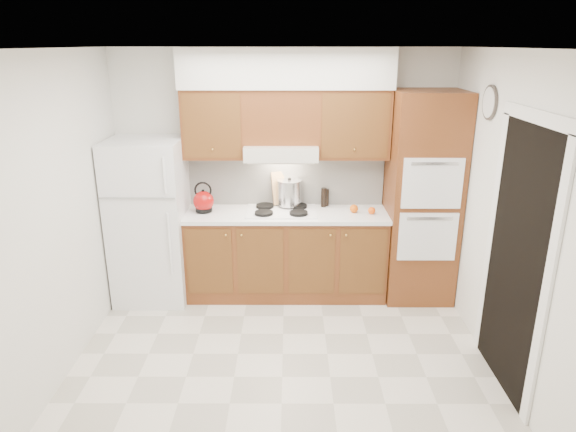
# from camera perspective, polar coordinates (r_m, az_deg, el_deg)

# --- Properties ---
(floor) EXTENTS (3.60, 3.60, 0.00)m
(floor) POSITION_cam_1_polar(r_m,az_deg,el_deg) (4.75, -0.60, -15.07)
(floor) COLOR beige
(floor) RESTS_ON ground
(ceiling) EXTENTS (3.60, 3.60, 0.00)m
(ceiling) POSITION_cam_1_polar(r_m,az_deg,el_deg) (3.95, -0.73, 18.16)
(ceiling) COLOR white
(ceiling) RESTS_ON wall_back
(wall_back) EXTENTS (3.60, 0.02, 2.60)m
(wall_back) POSITION_cam_1_polar(r_m,az_deg,el_deg) (5.61, -0.45, 4.89)
(wall_back) COLOR silver
(wall_back) RESTS_ON floor
(wall_left) EXTENTS (0.02, 3.00, 2.60)m
(wall_left) POSITION_cam_1_polar(r_m,az_deg,el_deg) (4.56, -23.90, -0.01)
(wall_left) COLOR silver
(wall_left) RESTS_ON floor
(wall_right) EXTENTS (0.02, 3.00, 2.60)m
(wall_right) POSITION_cam_1_polar(r_m,az_deg,el_deg) (4.52, 22.84, -0.04)
(wall_right) COLOR silver
(wall_right) RESTS_ON floor
(fridge) EXTENTS (0.75, 0.72, 1.72)m
(fridge) POSITION_cam_1_polar(r_m,az_deg,el_deg) (5.58, -15.06, -0.54)
(fridge) COLOR white
(fridge) RESTS_ON floor
(base_cabinets) EXTENTS (2.11, 0.60, 0.90)m
(base_cabinets) POSITION_cam_1_polar(r_m,az_deg,el_deg) (5.59, -0.20, -4.34)
(base_cabinets) COLOR brown
(base_cabinets) RESTS_ON floor
(countertop) EXTENTS (2.13, 0.62, 0.04)m
(countertop) POSITION_cam_1_polar(r_m,az_deg,el_deg) (5.41, -0.21, 0.20)
(countertop) COLOR white
(countertop) RESTS_ON base_cabinets
(backsplash) EXTENTS (2.11, 0.03, 0.56)m
(backsplash) POSITION_cam_1_polar(r_m,az_deg,el_deg) (5.61, -0.19, 4.07)
(backsplash) COLOR white
(backsplash) RESTS_ON countertop
(oven_cabinet) EXTENTS (0.70, 0.65, 2.20)m
(oven_cabinet) POSITION_cam_1_polar(r_m,az_deg,el_deg) (5.52, 14.64, 1.91)
(oven_cabinet) COLOR brown
(oven_cabinet) RESTS_ON floor
(upper_cab_left) EXTENTS (0.63, 0.33, 0.70)m
(upper_cab_left) POSITION_cam_1_polar(r_m,az_deg,el_deg) (5.39, -8.22, 10.11)
(upper_cab_left) COLOR brown
(upper_cab_left) RESTS_ON wall_back
(upper_cab_right) EXTENTS (0.73, 0.33, 0.70)m
(upper_cab_right) POSITION_cam_1_polar(r_m,az_deg,el_deg) (5.38, 7.28, 10.13)
(upper_cab_right) COLOR brown
(upper_cab_right) RESTS_ON wall_back
(range_hood) EXTENTS (0.75, 0.45, 0.15)m
(range_hood) POSITION_cam_1_polar(r_m,az_deg,el_deg) (5.33, -0.75, 7.19)
(range_hood) COLOR silver
(range_hood) RESTS_ON wall_back
(upper_cab_over_hood) EXTENTS (0.75, 0.33, 0.55)m
(upper_cab_over_hood) POSITION_cam_1_polar(r_m,az_deg,el_deg) (5.33, -0.76, 11.01)
(upper_cab_over_hood) COLOR brown
(upper_cab_over_hood) RESTS_ON range_hood
(soffit) EXTENTS (2.13, 0.36, 0.40)m
(soffit) POSITION_cam_1_polar(r_m,az_deg,el_deg) (5.27, -0.22, 16.11)
(soffit) COLOR silver
(soffit) RESTS_ON wall_back
(cooktop) EXTENTS (0.74, 0.50, 0.01)m
(cooktop) POSITION_cam_1_polar(r_m,az_deg,el_deg) (5.43, -0.74, 0.53)
(cooktop) COLOR white
(cooktop) RESTS_ON countertop
(doorway) EXTENTS (0.02, 0.90, 2.10)m
(doorway) POSITION_cam_1_polar(r_m,az_deg,el_deg) (4.29, 23.98, -4.71)
(doorway) COLOR black
(doorway) RESTS_ON floor
(wall_clock) EXTENTS (0.02, 0.30, 0.30)m
(wall_clock) POSITION_cam_1_polar(r_m,az_deg,el_deg) (4.84, 21.52, 11.66)
(wall_clock) COLOR #3F3833
(wall_clock) RESTS_ON wall_right
(kettle) EXTENTS (0.25, 0.25, 0.22)m
(kettle) POSITION_cam_1_polar(r_m,az_deg,el_deg) (5.46, -9.37, 1.63)
(kettle) COLOR #9A0C0B
(kettle) RESTS_ON countertop
(cutting_board) EXTENTS (0.28, 0.20, 0.35)m
(cutting_board) POSITION_cam_1_polar(r_m,az_deg,el_deg) (5.60, -0.47, 3.18)
(cutting_board) COLOR tan
(cutting_board) RESTS_ON countertop
(stock_pot) EXTENTS (0.31, 0.31, 0.27)m
(stock_pot) POSITION_cam_1_polar(r_m,az_deg,el_deg) (5.53, 0.15, 2.59)
(stock_pot) COLOR silver
(stock_pot) RESTS_ON cooktop
(condiment_a) EXTENTS (0.07, 0.07, 0.21)m
(condiment_a) POSITION_cam_1_polar(r_m,az_deg,el_deg) (5.58, 4.00, 2.07)
(condiment_a) COLOR black
(condiment_a) RESTS_ON countertop
(condiment_b) EXTENTS (0.06, 0.06, 0.19)m
(condiment_b) POSITION_cam_1_polar(r_m,az_deg,el_deg) (5.62, 4.27, 2.07)
(condiment_b) COLOR black
(condiment_b) RESTS_ON countertop
(condiment_c) EXTENTS (0.06, 0.06, 0.14)m
(condiment_c) POSITION_cam_1_polar(r_m,az_deg,el_deg) (5.65, 4.13, 1.90)
(condiment_c) COLOR black
(condiment_c) RESTS_ON countertop
(orange_near) EXTENTS (0.09, 0.09, 0.08)m
(orange_near) POSITION_cam_1_polar(r_m,az_deg,el_deg) (5.41, 9.28, 0.60)
(orange_near) COLOR #FF540D
(orange_near) RESTS_ON countertop
(orange_far) EXTENTS (0.10, 0.10, 0.09)m
(orange_far) POSITION_cam_1_polar(r_m,az_deg,el_deg) (5.43, 7.33, 0.81)
(orange_far) COLOR #D9580B
(orange_far) RESTS_ON countertop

